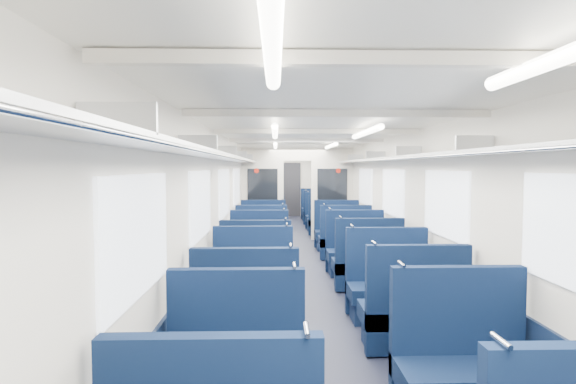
{
  "coord_description": "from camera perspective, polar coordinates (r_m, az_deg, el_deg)",
  "views": [
    {
      "loc": [
        -0.54,
        -7.98,
        1.84
      ],
      "look_at": [
        -0.24,
        3.48,
        1.21
      ],
      "focal_mm": 28.31,
      "sensor_mm": 36.0,
      "label": 1
    }
  ],
  "objects": [
    {
      "name": "floor",
      "position": [
        8.21,
        2.31,
        -9.8
      ],
      "size": [
        2.8,
        18.0,
        0.01
      ],
      "primitive_type": "cube",
      "color": "black",
      "rests_on": "ground"
    },
    {
      "name": "ceiling",
      "position": [
        8.02,
        2.35,
        6.79
      ],
      "size": [
        2.8,
        18.0,
        0.01
      ],
      "primitive_type": "cube",
      "color": "white",
      "rests_on": "wall_left"
    },
    {
      "name": "wall_left",
      "position": [
        8.06,
        -7.65,
        -1.62
      ],
      "size": [
        0.02,
        18.0,
        2.35
      ],
      "primitive_type": "cube",
      "color": "beige",
      "rests_on": "floor"
    },
    {
      "name": "dado_left",
      "position": [
        8.17,
        -7.5,
        -7.39
      ],
      "size": [
        0.03,
        17.9,
        0.7
      ],
      "primitive_type": "cube",
      "color": "#0F1B34",
      "rests_on": "floor"
    },
    {
      "name": "wall_right",
      "position": [
        8.24,
        12.09,
        -1.55
      ],
      "size": [
        0.02,
        18.0,
        2.35
      ],
      "primitive_type": "cube",
      "color": "beige",
      "rests_on": "floor"
    },
    {
      "name": "dado_right",
      "position": [
        8.35,
        11.93,
        -7.21
      ],
      "size": [
        0.03,
        17.9,
        0.7
      ],
      "primitive_type": "cube",
      "color": "#0F1B34",
      "rests_on": "floor"
    },
    {
      "name": "wall_far",
      "position": [
        17.01,
        0.3,
        0.91
      ],
      "size": [
        2.8,
        0.02,
        2.35
      ],
      "primitive_type": "cube",
      "color": "beige",
      "rests_on": "floor"
    },
    {
      "name": "luggage_rack_left",
      "position": [
        8.01,
        -6.36,
        4.08
      ],
      "size": [
        0.36,
        17.4,
        0.18
      ],
      "color": "#B2B5BA",
      "rests_on": "wall_left"
    },
    {
      "name": "luggage_rack_right",
      "position": [
        8.18,
        10.88,
        4.02
      ],
      "size": [
        0.36,
        17.4,
        0.18
      ],
      "color": "#B2B5BA",
      "rests_on": "wall_right"
    },
    {
      "name": "windows",
      "position": [
        7.56,
        2.57,
        -0.04
      ],
      "size": [
        2.78,
        15.6,
        0.75
      ],
      "color": "white",
      "rests_on": "wall_left"
    },
    {
      "name": "ceiling_fittings",
      "position": [
        7.76,
        2.48,
        6.46
      ],
      "size": [
        2.7,
        16.06,
        0.11
      ],
      "color": "silver",
      "rests_on": "ceiling"
    },
    {
      "name": "end_door",
      "position": [
        16.95,
        0.31,
        0.31
      ],
      "size": [
        0.75,
        0.06,
        2.0
      ],
      "primitive_type": "cube",
      "color": "black",
      "rests_on": "floor"
    },
    {
      "name": "bulkhead",
      "position": [
        11.42,
        1.19,
        0.1
      ],
      "size": [
        2.8,
        0.1,
        2.35
      ],
      "color": "silver",
      "rests_on": "floor"
    },
    {
      "name": "seat_6",
      "position": [
        3.51,
        -6.63,
        -22.06
      ],
      "size": [
        1.01,
        0.56,
        1.13
      ],
      "color": "#0D1D3E",
      "rests_on": "floor"
    },
    {
      "name": "seat_7",
      "position": [
        3.78,
        21.19,
        -20.33
      ],
      "size": [
        1.01,
        0.56,
        1.13
      ],
      "color": "#0D1D3E",
      "rests_on": "floor"
    },
    {
      "name": "seat_8",
      "position": [
        4.56,
        -5.31,
        -15.98
      ],
      "size": [
        1.01,
        0.56,
        1.13
      ],
      "color": "#0D1D3E",
      "rests_on": "floor"
    },
    {
      "name": "seat_9",
      "position": [
        4.87,
        15.41,
        -14.85
      ],
      "size": [
        1.01,
        0.56,
        1.13
      ],
      "color": "#0D1D3E",
      "rests_on": "floor"
    },
    {
      "name": "seat_10",
      "position": [
        5.77,
        -4.46,
        -11.86
      ],
      "size": [
        1.01,
        0.56,
        1.13
      ],
      "color": "#0D1D3E",
      "rests_on": "floor"
    },
    {
      "name": "seat_11",
      "position": [
        5.77,
        12.53,
        -11.94
      ],
      "size": [
        1.01,
        0.56,
        1.13
      ],
      "color": "#0D1D3E",
      "rests_on": "floor"
    },
    {
      "name": "seat_12",
      "position": [
        6.67,
        -4.05,
        -9.81
      ],
      "size": [
        1.01,
        0.56,
        1.13
      ],
      "color": "#0D1D3E",
      "rests_on": "floor"
    },
    {
      "name": "seat_13",
      "position": [
        7.0,
        9.92,
        -9.22
      ],
      "size": [
        1.01,
        0.56,
        1.13
      ],
      "color": "#0D1D3E",
      "rests_on": "floor"
    },
    {
      "name": "seat_14",
      "position": [
        7.85,
        -3.65,
        -7.82
      ],
      "size": [
        1.01,
        0.56,
        1.13
      ],
      "color": "#0D1D3E",
      "rests_on": "floor"
    },
    {
      "name": "seat_15",
      "position": [
        7.95,
        8.5,
        -7.72
      ],
      "size": [
        1.01,
        0.56,
        1.13
      ],
      "color": "#0D1D3E",
      "rests_on": "floor"
    },
    {
      "name": "seat_16",
      "position": [
        9.13,
        -3.35,
        -6.27
      ],
      "size": [
        1.01,
        0.56,
        1.13
      ],
      "color": "#0D1D3E",
      "rests_on": "floor"
    },
    {
      "name": "seat_17",
      "position": [
        9.19,
        7.11,
        -6.23
      ],
      "size": [
        1.01,
        0.56,
        1.13
      ],
      "color": "#0D1D3E",
      "rests_on": "floor"
    },
    {
      "name": "seat_18",
      "position": [
        10.23,
        -3.15,
        -5.25
      ],
      "size": [
        1.01,
        0.56,
        1.13
      ],
      "color": "#0D1D3E",
      "rests_on": "floor"
    },
    {
      "name": "seat_19",
      "position": [
        10.26,
        6.19,
        -5.24
      ],
      "size": [
        1.01,
        0.56,
        1.13
      ],
      "color": "#0D1D3E",
      "rests_on": "floor"
    },
    {
      "name": "seat_20",
      "position": [
        12.15,
        -2.88,
        -3.91
      ],
      "size": [
        1.01,
        0.56,
        1.13
      ],
      "color": "#0D1D3E",
      "rests_on": "floor"
    },
    {
      "name": "seat_21",
      "position": [
        12.31,
        4.89,
        -3.83
      ],
      "size": [
        1.01,
        0.56,
        1.13
      ],
      "color": "#0D1D3E",
      "rests_on": "floor"
    },
    {
      "name": "seat_22",
      "position": [
        13.4,
        -2.76,
        -3.25
      ],
      "size": [
        1.01,
        0.56,
        1.13
      ],
      "color": "#0D1D3E",
      "rests_on": "floor"
    },
    {
      "name": "seat_23",
      "position": [
        13.33,
        4.39,
        -3.29
      ],
      "size": [
        1.01,
        0.56,
        1.13
      ],
      "color": "#0D1D3E",
      "rests_on": "floor"
    },
    {
      "name": "seat_24",
      "position": [
        14.5,
        -2.66,
        -2.76
      ],
      "size": [
        1.01,
        0.56,
        1.13
      ],
      "color": "#0D1D3E",
      "rests_on": "floor"
    },
    {
      "name": "seat_25",
      "position": [
        14.59,
        3.88,
        -2.73
      ],
      "size": [
        1.01,
        0.56,
        1.13
      ],
      "color": "#0D1D3E",
      "rests_on": "floor"
    },
    {
      "name": "seat_26",
      "position": [
        15.58,
        -2.58,
        -2.35
      ],
      "size": [
        1.01,
        0.56,
        1.13
      ],
      "color": "#0D1D3E",
      "rests_on": "floor"
    },
    {
      "name": "seat_27",
      "position": [
        15.72,
        3.49,
        -2.3
      ],
      "size": [
        1.01,
        0.56,
        1.13
      ],
      "color": "#0D1D3E",
      "rests_on": "floor"
    }
  ]
}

